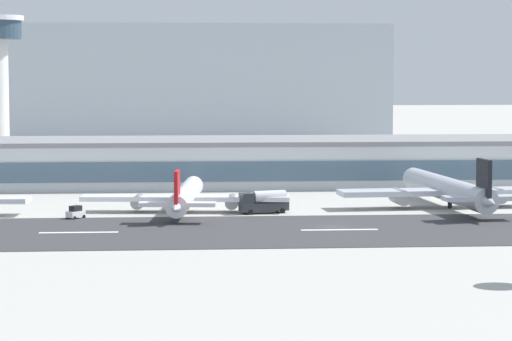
{
  "coord_description": "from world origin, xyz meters",
  "views": [
    {
      "loc": [
        -25.91,
        -178.5,
        24.13
      ],
      "look_at": [
        -10.02,
        30.57,
        6.49
      ],
      "focal_mm": 80.83,
      "sensor_mm": 36.0,
      "label": 1
    }
  ],
  "objects_px": {
    "distant_hotel_block": "(189,87)",
    "airliner_black_tail_gate_2": "(450,190)",
    "service_fuel_truck_1": "(264,202)",
    "airliner_red_tail_gate_1": "(185,197)",
    "terminal_building": "(287,161)",
    "service_baggage_tug_0": "(76,213)"
  },
  "relations": [
    {
      "from": "airliner_red_tail_gate_1",
      "to": "service_baggage_tug_0",
      "type": "bearing_deg",
      "value": 117.45
    },
    {
      "from": "service_baggage_tug_0",
      "to": "terminal_building",
      "type": "bearing_deg",
      "value": -177.29
    },
    {
      "from": "terminal_building",
      "to": "airliner_black_tail_gate_2",
      "type": "xyz_separation_m",
      "value": [
        24.5,
        -46.94,
        -1.79
      ]
    },
    {
      "from": "airliner_red_tail_gate_1",
      "to": "service_fuel_truck_1",
      "type": "relative_size",
      "value": 4.65
    },
    {
      "from": "service_fuel_truck_1",
      "to": "airliner_black_tail_gate_2",
      "type": "bearing_deg",
      "value": 171.12
    },
    {
      "from": "terminal_building",
      "to": "distant_hotel_block",
      "type": "height_order",
      "value": "distant_hotel_block"
    },
    {
      "from": "distant_hotel_block",
      "to": "airliner_red_tail_gate_1",
      "type": "relative_size",
      "value": 3.08
    },
    {
      "from": "airliner_black_tail_gate_2",
      "to": "terminal_building",
      "type": "bearing_deg",
      "value": 23.46
    },
    {
      "from": "airliner_black_tail_gate_2",
      "to": "service_baggage_tug_0",
      "type": "relative_size",
      "value": 13.95
    },
    {
      "from": "airliner_black_tail_gate_2",
      "to": "service_baggage_tug_0",
      "type": "distance_m",
      "value": 66.71
    },
    {
      "from": "distant_hotel_block",
      "to": "service_fuel_truck_1",
      "type": "relative_size",
      "value": 14.31
    },
    {
      "from": "service_baggage_tug_0",
      "to": "service_fuel_truck_1",
      "type": "relative_size",
      "value": 0.39
    },
    {
      "from": "airliner_red_tail_gate_1",
      "to": "service_baggage_tug_0",
      "type": "height_order",
      "value": "airliner_red_tail_gate_1"
    },
    {
      "from": "airliner_black_tail_gate_2",
      "to": "service_fuel_truck_1",
      "type": "bearing_deg",
      "value": 94.3
    },
    {
      "from": "airliner_black_tail_gate_2",
      "to": "service_baggage_tug_0",
      "type": "xyz_separation_m",
      "value": [
        -65.89,
        -10.15,
        -2.2
      ]
    },
    {
      "from": "distant_hotel_block",
      "to": "service_fuel_truck_1",
      "type": "distance_m",
      "value": 176.89
    },
    {
      "from": "airliner_red_tail_gate_1",
      "to": "service_baggage_tug_0",
      "type": "relative_size",
      "value": 11.8
    },
    {
      "from": "service_baggage_tug_0",
      "to": "service_fuel_truck_1",
      "type": "distance_m",
      "value": 32.35
    },
    {
      "from": "distant_hotel_block",
      "to": "service_baggage_tug_0",
      "type": "bearing_deg",
      "value": -97.04
    },
    {
      "from": "distant_hotel_block",
      "to": "airliner_black_tail_gate_2",
      "type": "relative_size",
      "value": 2.61
    },
    {
      "from": "terminal_building",
      "to": "service_baggage_tug_0",
      "type": "bearing_deg",
      "value": -125.94
    },
    {
      "from": "airliner_red_tail_gate_1",
      "to": "distant_hotel_block",
      "type": "bearing_deg",
      "value": 4.27
    }
  ]
}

